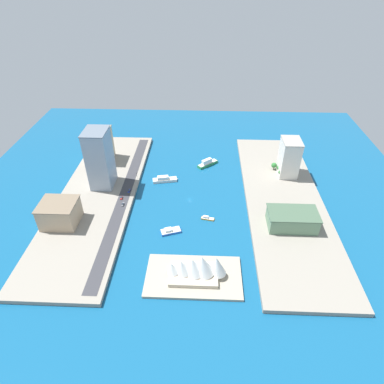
{
  "coord_description": "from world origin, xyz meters",
  "views": [
    {
      "loc": [
        -12.48,
        247.33,
        186.95
      ],
      "look_at": [
        -1.9,
        -3.85,
        5.88
      ],
      "focal_mm": 30.72,
      "sensor_mm": 36.0,
      "label": 1
    }
  ],
  "objects_px": {
    "office_block_beige": "(101,145)",
    "opera_landmark": "(197,268)",
    "water_taxi_orange": "(207,218)",
    "pickup_red": "(122,198)",
    "ferry_white_commuter": "(165,179)",
    "sedan_silver": "(123,204)",
    "catamaran_blue": "(170,231)",
    "apartment_midrise_tan": "(60,213)",
    "terminal_long_green": "(292,219)",
    "ferry_green_doubledeck": "(208,163)",
    "hatchback_blue": "(129,191)",
    "hotel_broad_white": "(289,158)",
    "traffic_light_waterfront": "(137,175)",
    "tower_tall_glass": "(100,159)"
  },
  "relations": [
    {
      "from": "hotel_broad_white",
      "to": "apartment_midrise_tan",
      "type": "height_order",
      "value": "hotel_broad_white"
    },
    {
      "from": "ferry_green_doubledeck",
      "to": "ferry_white_commuter",
      "type": "xyz_separation_m",
      "value": [
        43.64,
        33.39,
        -0.55
      ]
    },
    {
      "from": "ferry_white_commuter",
      "to": "sedan_silver",
      "type": "relative_size",
      "value": 5.67
    },
    {
      "from": "hotel_broad_white",
      "to": "traffic_light_waterfront",
      "type": "distance_m",
      "value": 154.21
    },
    {
      "from": "water_taxi_orange",
      "to": "hatchback_blue",
      "type": "bearing_deg",
      "value": -23.96
    },
    {
      "from": "ferry_green_doubledeck",
      "to": "hatchback_blue",
      "type": "relative_size",
      "value": 4.56
    },
    {
      "from": "water_taxi_orange",
      "to": "pickup_red",
      "type": "xyz_separation_m",
      "value": [
        79.93,
        -21.8,
        3.39
      ]
    },
    {
      "from": "terminal_long_green",
      "to": "pickup_red",
      "type": "distance_m",
      "value": 153.04
    },
    {
      "from": "sedan_silver",
      "to": "pickup_red",
      "type": "height_order",
      "value": "sedan_silver"
    },
    {
      "from": "opera_landmark",
      "to": "office_block_beige",
      "type": "bearing_deg",
      "value": -55.49
    },
    {
      "from": "catamaran_blue",
      "to": "office_block_beige",
      "type": "relative_size",
      "value": 0.52
    },
    {
      "from": "ferry_white_commuter",
      "to": "terminal_long_green",
      "type": "bearing_deg",
      "value": 149.22
    },
    {
      "from": "ferry_white_commuter",
      "to": "apartment_midrise_tan",
      "type": "xyz_separation_m",
      "value": [
        79.09,
        71.24,
        11.47
      ]
    },
    {
      "from": "pickup_red",
      "to": "terminal_long_green",
      "type": "bearing_deg",
      "value": 168.11
    },
    {
      "from": "water_taxi_orange",
      "to": "traffic_light_waterfront",
      "type": "distance_m",
      "value": 91.55
    },
    {
      "from": "water_taxi_orange",
      "to": "hotel_broad_white",
      "type": "xyz_separation_m",
      "value": [
        -81.14,
        -71.79,
        21.56
      ]
    },
    {
      "from": "sedan_silver",
      "to": "opera_landmark",
      "type": "bearing_deg",
      "value": 132.21
    },
    {
      "from": "apartment_midrise_tan",
      "to": "catamaran_blue",
      "type": "bearing_deg",
      "value": 177.25
    },
    {
      "from": "tower_tall_glass",
      "to": "opera_landmark",
      "type": "xyz_separation_m",
      "value": [
        -95.03,
        109.73,
        -22.01
      ]
    },
    {
      "from": "apartment_midrise_tan",
      "to": "ferry_white_commuter",
      "type": "bearing_deg",
      "value": -137.99
    },
    {
      "from": "pickup_red",
      "to": "apartment_midrise_tan",
      "type": "bearing_deg",
      "value": 39.29
    },
    {
      "from": "catamaran_blue",
      "to": "hatchback_blue",
      "type": "height_order",
      "value": "hatchback_blue"
    },
    {
      "from": "office_block_beige",
      "to": "opera_landmark",
      "type": "bearing_deg",
      "value": 124.51
    },
    {
      "from": "catamaran_blue",
      "to": "apartment_midrise_tan",
      "type": "distance_m",
      "value": 93.19
    },
    {
      "from": "catamaran_blue",
      "to": "tower_tall_glass",
      "type": "bearing_deg",
      "value": -41.41
    },
    {
      "from": "office_block_beige",
      "to": "catamaran_blue",
      "type": "bearing_deg",
      "value": 127.4
    },
    {
      "from": "tower_tall_glass",
      "to": "hotel_broad_white",
      "type": "bearing_deg",
      "value": -171.78
    },
    {
      "from": "terminal_long_green",
      "to": "ferry_green_doubledeck",
      "type": "bearing_deg",
      "value": -55.33
    },
    {
      "from": "sedan_silver",
      "to": "hotel_broad_white",
      "type": "bearing_deg",
      "value": -159.35
    },
    {
      "from": "apartment_midrise_tan",
      "to": "opera_landmark",
      "type": "xyz_separation_m",
      "value": [
        -115.77,
        51.07,
        -3.48
      ]
    },
    {
      "from": "office_block_beige",
      "to": "hatchback_blue",
      "type": "distance_m",
      "value": 74.38
    },
    {
      "from": "water_taxi_orange",
      "to": "ferry_white_commuter",
      "type": "xyz_separation_m",
      "value": [
        43.79,
        -57.9,
        1.09
      ]
    },
    {
      "from": "apartment_midrise_tan",
      "to": "hatchback_blue",
      "type": "xyz_separation_m",
      "value": [
        -47.69,
        -46.76,
        -9.21
      ]
    },
    {
      "from": "office_block_beige",
      "to": "tower_tall_glass",
      "type": "bearing_deg",
      "value": 105.69
    },
    {
      "from": "ferry_green_doubledeck",
      "to": "sedan_silver",
      "type": "relative_size",
      "value": 4.9
    },
    {
      "from": "apartment_midrise_tan",
      "to": "office_block_beige",
      "type": "xyz_separation_m",
      "value": [
        -7.22,
        -106.81,
        7.76
      ]
    },
    {
      "from": "hatchback_blue",
      "to": "opera_landmark",
      "type": "height_order",
      "value": "opera_landmark"
    },
    {
      "from": "apartment_midrise_tan",
      "to": "sedan_silver",
      "type": "distance_m",
      "value": 53.61
    },
    {
      "from": "catamaran_blue",
      "to": "apartment_midrise_tan",
      "type": "xyz_separation_m",
      "value": [
        92.27,
        -4.42,
        12.3
      ]
    },
    {
      "from": "catamaran_blue",
      "to": "terminal_long_green",
      "type": "relative_size",
      "value": 0.45
    },
    {
      "from": "apartment_midrise_tan",
      "to": "traffic_light_waterfront",
      "type": "relative_size",
      "value": 4.63
    },
    {
      "from": "opera_landmark",
      "to": "catamaran_blue",
      "type": "bearing_deg",
      "value": -63.26
    },
    {
      "from": "ferry_green_doubledeck",
      "to": "terminal_long_green",
      "type": "xyz_separation_m",
      "value": [
        -69.85,
        100.99,
        7.97
      ]
    },
    {
      "from": "ferry_green_doubledeck",
      "to": "ferry_white_commuter",
      "type": "height_order",
      "value": "ferry_green_doubledeck"
    },
    {
      "from": "water_taxi_orange",
      "to": "hatchback_blue",
      "type": "xyz_separation_m",
      "value": [
        75.2,
        -33.42,
        3.35
      ]
    },
    {
      "from": "terminal_long_green",
      "to": "sedan_silver",
      "type": "relative_size",
      "value": 8.68
    },
    {
      "from": "apartment_midrise_tan",
      "to": "pickup_red",
      "type": "distance_m",
      "value": 56.24
    },
    {
      "from": "traffic_light_waterfront",
      "to": "water_taxi_orange",
      "type": "bearing_deg",
      "value": 141.66
    },
    {
      "from": "catamaran_blue",
      "to": "sedan_silver",
      "type": "bearing_deg",
      "value": -33.12
    },
    {
      "from": "ferry_green_doubledeck",
      "to": "tower_tall_glass",
      "type": "bearing_deg",
      "value": 24.26
    }
  ]
}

